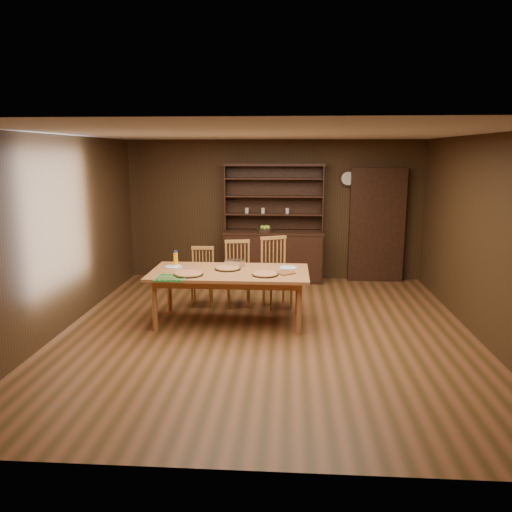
# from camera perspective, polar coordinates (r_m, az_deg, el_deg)

# --- Properties ---
(floor) EXTENTS (6.00, 6.00, 0.00)m
(floor) POSITION_cam_1_polar(r_m,az_deg,el_deg) (6.79, 1.19, -8.65)
(floor) COLOR brown
(floor) RESTS_ON ground
(room_shell) EXTENTS (6.00, 6.00, 6.00)m
(room_shell) POSITION_cam_1_polar(r_m,az_deg,el_deg) (6.41, 1.26, 4.68)
(room_shell) COLOR beige
(room_shell) RESTS_ON floor
(china_hutch) EXTENTS (1.84, 0.52, 2.17)m
(china_hutch) POSITION_cam_1_polar(r_m,az_deg,el_deg) (9.29, 2.00, 0.75)
(china_hutch) COLOR #331C11
(china_hutch) RESTS_ON floor
(doorway) EXTENTS (1.00, 0.18, 2.10)m
(doorway) POSITION_cam_1_polar(r_m,az_deg,el_deg) (9.49, 13.62, 3.45)
(doorway) COLOR #331C11
(doorway) RESTS_ON floor
(wall_clock) EXTENTS (0.30, 0.05, 0.30)m
(wall_clock) POSITION_cam_1_polar(r_m,az_deg,el_deg) (9.39, 10.46, 8.71)
(wall_clock) COLOR #331C11
(wall_clock) RESTS_ON room_shell
(dining_table) EXTENTS (2.19, 1.10, 0.75)m
(dining_table) POSITION_cam_1_polar(r_m,az_deg,el_deg) (6.96, -3.04, -2.27)
(dining_table) COLOR #AC673C
(dining_table) RESTS_ON floor
(chair_left) EXTENTS (0.39, 0.37, 0.91)m
(chair_left) POSITION_cam_1_polar(r_m,az_deg,el_deg) (7.92, -6.14, -2.08)
(chair_left) COLOR #C68F44
(chair_left) RESTS_ON floor
(chair_center) EXTENTS (0.48, 0.46, 1.02)m
(chair_center) POSITION_cam_1_polar(r_m,az_deg,el_deg) (7.85, -2.08, -1.71)
(chair_center) COLOR #C68F44
(chair_center) RESTS_ON floor
(chair_right) EXTENTS (0.58, 0.57, 1.09)m
(chair_right) POSITION_cam_1_polar(r_m,az_deg,el_deg) (7.76, 2.26, -1.57)
(chair_right) COLOR #C68F44
(chair_right) RESTS_ON floor
(pizza_left) EXTENTS (0.40, 0.40, 0.04)m
(pizza_left) POSITION_cam_1_polar(r_m,az_deg,el_deg) (6.76, -7.72, -2.04)
(pizza_left) COLOR black
(pizza_left) RESTS_ON dining_table
(pizza_right) EXTENTS (0.36, 0.36, 0.04)m
(pizza_right) POSITION_cam_1_polar(r_m,az_deg,el_deg) (6.69, 1.05, -2.08)
(pizza_right) COLOR black
(pizza_right) RESTS_ON dining_table
(pizza_center) EXTENTS (0.37, 0.37, 0.04)m
(pizza_center) POSITION_cam_1_polar(r_m,az_deg,el_deg) (7.04, -3.25, -1.40)
(pizza_center) COLOR black
(pizza_center) RESTS_ON dining_table
(cooling_rack) EXTENTS (0.48, 0.48, 0.02)m
(cooling_rack) POSITION_cam_1_polar(r_m,az_deg,el_deg) (6.63, -9.71, -2.45)
(cooling_rack) COLOR #0CA13F
(cooling_rack) RESTS_ON dining_table
(plate_left) EXTENTS (0.26, 0.26, 0.02)m
(plate_left) POSITION_cam_1_polar(r_m,az_deg,el_deg) (7.26, -9.41, -1.21)
(plate_left) COLOR white
(plate_left) RESTS_ON dining_table
(plate_right) EXTENTS (0.27, 0.27, 0.02)m
(plate_right) POSITION_cam_1_polar(r_m,az_deg,el_deg) (7.11, 3.71, -1.34)
(plate_right) COLOR white
(plate_right) RESTS_ON dining_table
(foil_dish) EXTENTS (0.28, 0.24, 0.10)m
(foil_dish) POSITION_cam_1_polar(r_m,az_deg,el_deg) (7.21, -2.45, -0.83)
(foil_dish) COLOR white
(foil_dish) RESTS_ON dining_table
(juice_bottle) EXTENTS (0.06, 0.06, 0.22)m
(juice_bottle) POSITION_cam_1_polar(r_m,az_deg,el_deg) (7.33, -9.16, -0.31)
(juice_bottle) COLOR orange
(juice_bottle) RESTS_ON dining_table
(pot_holder_a) EXTENTS (0.31, 0.31, 0.02)m
(pot_holder_a) POSITION_cam_1_polar(r_m,az_deg,el_deg) (6.81, 3.31, -1.93)
(pot_holder_a) COLOR #B41419
(pot_holder_a) RESTS_ON dining_table
(pot_holder_b) EXTENTS (0.25, 0.25, 0.01)m
(pot_holder_b) POSITION_cam_1_polar(r_m,az_deg,el_deg) (6.85, 3.36, -1.87)
(pot_holder_b) COLOR #B41419
(pot_holder_b) RESTS_ON dining_table
(fruit_bowl) EXTENTS (0.29, 0.29, 0.12)m
(fruit_bowl) POSITION_cam_1_polar(r_m,az_deg,el_deg) (9.16, 1.04, 3.07)
(fruit_bowl) COLOR black
(fruit_bowl) RESTS_ON china_hutch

